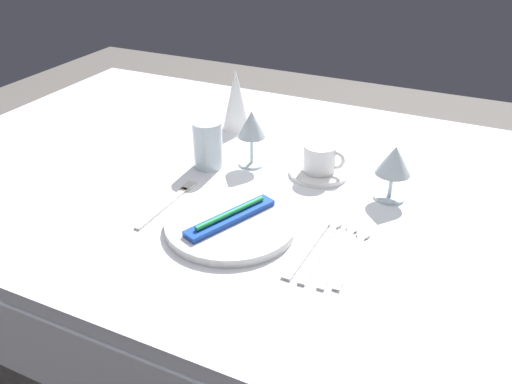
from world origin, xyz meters
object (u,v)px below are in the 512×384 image
Objects in this scene: fork_outer at (170,202)px; coffee_cup_left at (320,158)px; spoon_tea at (356,249)px; napkin_folded at (236,99)px; dinner_plate at (231,224)px; spoon_dessert at (344,245)px; spoon_soup at (326,241)px; wine_glass_centre at (252,127)px; drink_tumbler at (209,146)px; wine_glass_left at (394,163)px; dinner_knife at (309,246)px; toothbrush_package at (231,217)px.

coffee_cup_left is (0.25, 0.26, 0.04)m from fork_outer.
napkin_folded reaches higher than spoon_tea.
fork_outer is (-0.17, 0.03, -0.01)m from dinner_plate.
napkin_folded is at bearing 136.66° from spoon_dessert.
wine_glass_centre is at bearing 139.04° from spoon_soup.
dinner_plate is 0.31m from coffee_cup_left.
drink_tumbler is at bearing 92.72° from fork_outer.
wine_glass_left is at bearing 43.85° from dinner_plate.
fork_outer is 0.92× the size of dinner_knife.
toothbrush_package is at bearing -9.76° from fork_outer.
spoon_soup is (0.19, 0.04, -0.01)m from dinner_plate.
spoon_soup is 1.83× the size of wine_glass_left.
wine_glass_centre is 0.35m from wine_glass_left.
drink_tumbler is (-0.34, 0.22, 0.05)m from dinner_knife.
wine_glass_centre is (-0.27, 0.24, 0.10)m from spoon_soup.
dinner_plate is 1.51× the size of napkin_folded.
coffee_cup_left reaches higher than spoon_soup.
toothbrush_package is 1.18× the size of napkin_folded.
fork_outer is at bearing -178.94° from spoon_dessert.
dinner_knife is 0.60m from napkin_folded.
dinner_plate is 0.17m from fork_outer.
napkin_folded reaches higher than spoon_dessert.
spoon_tea is 2.03× the size of coffee_cup_left.
toothbrush_package is 0.17m from dinner_knife.
fork_outer is 1.22× the size of napkin_folded.
spoon_tea is 1.63× the size of wine_glass_left.
coffee_cup_left reaches higher than toothbrush_package.
coffee_cup_left is (-0.08, 0.29, 0.04)m from dinner_knife.
spoon_soup is at bearing 52.43° from dinner_knife.
toothbrush_package is 0.37m from wine_glass_left.
wine_glass_centre is 1.20× the size of drink_tumbler.
wine_glass_centre is at bearing 106.89° from dinner_plate.
coffee_cup_left is (-0.16, 0.26, 0.04)m from spoon_tea.
spoon_soup is (0.36, 0.01, -0.00)m from fork_outer.
dinner_plate is at bearing -169.52° from spoon_soup.
dinner_knife is 0.41m from drink_tumbler.
spoon_dessert is at bearing 171.93° from spoon_tea.
drink_tumbler is at bearing -79.43° from napkin_folded.
wine_glass_centre is at bearing 106.89° from toothbrush_package.
dinner_plate is at bearing -73.11° from wine_glass_centre.
napkin_folded is at bearing 126.60° from wine_glass_centre.
wine_glass_left is (0.43, 0.22, 0.08)m from fork_outer.
spoon_dessert is 0.62m from napkin_folded.
spoon_dessert is at bearing 9.00° from dinner_plate.
napkin_folded is (-0.48, 0.20, 0.00)m from wine_glass_left.
wine_glass_centre is (-0.25, 0.27, 0.10)m from dinner_knife.
fork_outer is 1.70× the size of wine_glass_left.
spoon_dessert is at bearing -61.61° from coffee_cup_left.
drink_tumbler reaches higher than dinner_plate.
spoon_tea is at bearing -93.41° from wine_glass_left.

